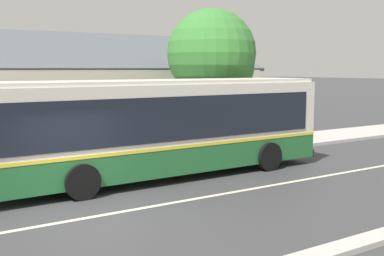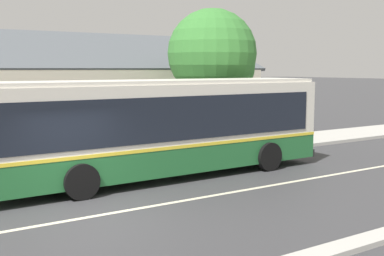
{
  "view_description": "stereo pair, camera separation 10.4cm",
  "coord_description": "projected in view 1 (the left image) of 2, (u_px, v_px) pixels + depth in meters",
  "views": [
    {
      "loc": [
        -4.14,
        -10.71,
        3.55
      ],
      "look_at": [
        5.3,
        3.78,
        1.41
      ],
      "focal_mm": 45.0,
      "sensor_mm": 36.0,
      "label": 1
    },
    {
      "loc": [
        -4.05,
        -10.76,
        3.55
      ],
      "look_at": [
        5.3,
        3.78,
        1.41
      ],
      "focal_mm": 45.0,
      "sensor_mm": 36.0,
      "label": 2
    }
  ],
  "objects": [
    {
      "name": "street_tree_primary",
      "position": [
        215.0,
        57.0,
        21.27
      ],
      "size": [
        3.95,
        3.93,
        6.18
      ],
      "color": "#4C3828",
      "rests_on": "ground"
    },
    {
      "name": "sidewalk_far",
      "position": [
        28.0,
        170.0,
        16.56
      ],
      "size": [
        60.0,
        3.0,
        0.15
      ],
      "primitive_type": "cube",
      "color": "#ADAAA3",
      "rests_on": "ground"
    },
    {
      "name": "transit_bus",
      "position": [
        162.0,
        125.0,
        15.7
      ],
      "size": [
        11.78,
        2.87,
        3.19
      ],
      "color": "#236633",
      "rests_on": "ground"
    },
    {
      "name": "lane_divider_stripe",
      "position": [
        93.0,
        217.0,
        11.58
      ],
      "size": [
        60.0,
        0.16,
        0.01
      ],
      "primitive_type": "cube",
      "color": "beige",
      "rests_on": "ground"
    },
    {
      "name": "ground_plane",
      "position": [
        93.0,
        217.0,
        11.58
      ],
      "size": [
        300.0,
        300.0,
        0.0
      ],
      "primitive_type": "plane",
      "color": "#38383A"
    }
  ]
}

